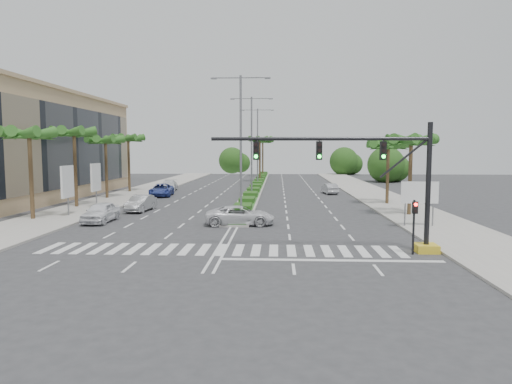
{
  "coord_description": "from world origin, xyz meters",
  "views": [
    {
      "loc": [
        3.23,
        -25.44,
        5.73
      ],
      "look_at": [
        1.82,
        3.52,
        3.0
      ],
      "focal_mm": 32.0,
      "sensor_mm": 36.0,
      "label": 1
    }
  ],
  "objects_px": {
    "car_parked_d": "(169,186)",
    "car_crossing": "(240,215)",
    "car_parked_b": "(141,203)",
    "car_parked_c": "(162,190)",
    "car_right": "(330,189)",
    "car_parked_a": "(101,212)"
  },
  "relations": [
    {
      "from": "car_parked_d",
      "to": "car_parked_b",
      "type": "bearing_deg",
      "value": -89.08
    },
    {
      "from": "car_parked_b",
      "to": "car_crossing",
      "type": "relative_size",
      "value": 0.86
    },
    {
      "from": "car_crossing",
      "to": "car_right",
      "type": "distance_m",
      "value": 26.51
    },
    {
      "from": "car_crossing",
      "to": "car_right",
      "type": "xyz_separation_m",
      "value": [
        9.51,
        24.74,
        -0.06
      ]
    },
    {
      "from": "car_parked_c",
      "to": "car_parked_d",
      "type": "relative_size",
      "value": 1.08
    },
    {
      "from": "car_parked_c",
      "to": "car_parked_b",
      "type": "bearing_deg",
      "value": -89.81
    },
    {
      "from": "car_crossing",
      "to": "car_parked_c",
      "type": "bearing_deg",
      "value": 25.1
    },
    {
      "from": "car_parked_b",
      "to": "car_parked_c",
      "type": "distance_m",
      "value": 13.57
    },
    {
      "from": "car_parked_a",
      "to": "car_crossing",
      "type": "relative_size",
      "value": 0.89
    },
    {
      "from": "car_parked_b",
      "to": "car_parked_d",
      "type": "relative_size",
      "value": 0.89
    },
    {
      "from": "car_parked_a",
      "to": "car_parked_b",
      "type": "distance_m",
      "value": 6.58
    },
    {
      "from": "car_parked_c",
      "to": "car_parked_d",
      "type": "bearing_deg",
      "value": 90.33
    },
    {
      "from": "car_parked_d",
      "to": "car_right",
      "type": "distance_m",
      "value": 21.89
    },
    {
      "from": "car_parked_a",
      "to": "car_parked_c",
      "type": "xyz_separation_m",
      "value": [
        -0.31,
        19.96,
        -0.04
      ]
    },
    {
      "from": "car_parked_b",
      "to": "car_right",
      "type": "distance_m",
      "value": 26.11
    },
    {
      "from": "car_parked_c",
      "to": "car_crossing",
      "type": "bearing_deg",
      "value": -67.45
    },
    {
      "from": "car_parked_a",
      "to": "car_parked_d",
      "type": "bearing_deg",
      "value": 92.46
    },
    {
      "from": "car_parked_d",
      "to": "car_crossing",
      "type": "relative_size",
      "value": 0.96
    },
    {
      "from": "car_right",
      "to": "car_parked_a",
      "type": "bearing_deg",
      "value": 41.5
    },
    {
      "from": "car_parked_d",
      "to": "car_crossing",
      "type": "xyz_separation_m",
      "value": [
        12.18,
        -27.72,
        -0.0
      ]
    },
    {
      "from": "car_parked_c",
      "to": "car_right",
      "type": "distance_m",
      "value": 21.26
    },
    {
      "from": "car_parked_a",
      "to": "car_parked_d",
      "type": "height_order",
      "value": "car_parked_a"
    }
  ]
}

